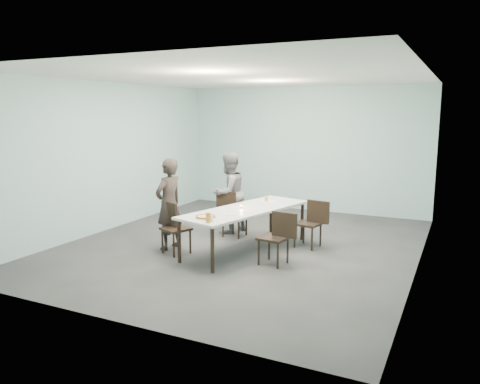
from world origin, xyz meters
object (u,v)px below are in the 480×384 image
at_px(chair_near_right, 278,234).
at_px(amber_tumbler, 266,199).
at_px(table, 246,212).
at_px(chair_near_left, 173,224).
at_px(tealight, 241,207).
at_px(chair_far_right, 312,220).
at_px(pizza, 206,217).
at_px(diner_far, 229,193).
at_px(side_plate, 231,215).
at_px(chair_far_left, 231,211).
at_px(beer_glass, 208,218).
at_px(diner_near, 169,204).
at_px(water_tumbler, 211,218).

relative_size(chair_near_right, amber_tumbler, 10.88).
xyz_separation_m(table, chair_near_left, (-1.07, -0.65, -0.19)).
bearing_deg(tealight, table, 23.57).
xyz_separation_m(chair_far_right, amber_tumbler, (-0.93, 0.10, 0.29)).
bearing_deg(table, pizza, -105.75).
relative_size(diner_far, side_plate, 8.94).
height_order(chair_far_right, amber_tumbler, chair_far_right).
bearing_deg(chair_far_left, chair_far_right, -3.63).
distance_m(pizza, amber_tumbler, 1.72).
xyz_separation_m(diner_far, beer_glass, (0.77, -2.19, 0.02)).
xyz_separation_m(chair_far_left, diner_far, (-0.17, 0.23, 0.30)).
height_order(chair_near_right, chair_far_right, same).
bearing_deg(beer_glass, tealight, 89.98).
bearing_deg(diner_far, chair_far_left, 55.36).
height_order(chair_far_left, pizza, chair_far_left).
bearing_deg(diner_near, pizza, 75.14).
bearing_deg(amber_tumbler, chair_near_right, -59.99).
bearing_deg(diner_far, beer_glass, 39.22).
distance_m(pizza, water_tumbler, 0.24).
bearing_deg(chair_far_left, diner_near, -115.01).
distance_m(chair_far_left, diner_far, 0.42).
xyz_separation_m(chair_far_left, amber_tumbler, (0.74, -0.01, 0.29)).
bearing_deg(chair_near_left, water_tumbler, -2.66).
bearing_deg(diner_near, chair_near_right, 98.97).
bearing_deg(side_plate, amber_tumbler, 86.69).
height_order(chair_far_right, tealight, chair_far_right).
distance_m(chair_near_left, side_plate, 1.10).
relative_size(beer_glass, amber_tumbler, 1.88).
distance_m(chair_far_right, tealight, 1.30).
distance_m(table, beer_glass, 1.19).
xyz_separation_m(pizza, tealight, (0.19, 0.90, 0.00)).
xyz_separation_m(chair_far_right, diner_far, (-1.84, 0.35, 0.30)).
height_order(chair_far_right, diner_far, diner_far).
bearing_deg(chair_near_left, diner_far, 103.55).
relative_size(chair_far_left, chair_near_right, 1.00).
relative_size(diner_near, water_tumbler, 17.89).
relative_size(diner_near, tealight, 28.75).
height_order(diner_near, pizza, diner_near).
distance_m(tealight, amber_tumbler, 0.80).
bearing_deg(water_tumbler, side_plate, 81.87).
bearing_deg(pizza, beer_glass, -52.50).
relative_size(chair_near_right, pizza, 2.56).
height_order(water_tumbler, amber_tumbler, water_tumbler).
bearing_deg(diner_near, amber_tumbler, 142.36).
distance_m(beer_glass, amber_tumbler, 1.94).
relative_size(diner_far, tealight, 28.73).
bearing_deg(tealight, chair_near_right, -28.48).
relative_size(table, tealight, 49.01).
bearing_deg(pizza, side_plate, 54.90).
relative_size(chair_near_left, chair_near_right, 1.00).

